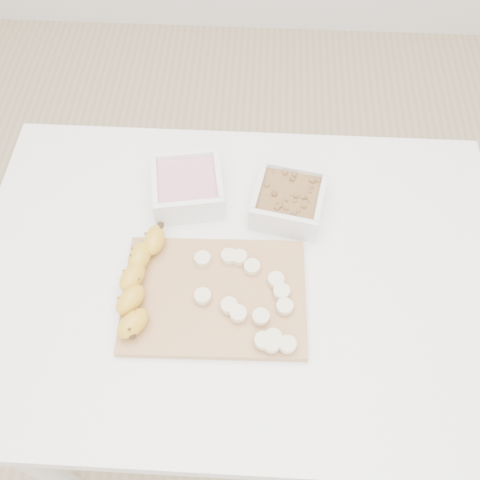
{
  "coord_description": "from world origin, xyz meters",
  "views": [
    {
      "loc": [
        0.03,
        -0.48,
        1.62
      ],
      "look_at": [
        0.0,
        0.03,
        0.81
      ],
      "focal_mm": 40.0,
      "sensor_mm": 36.0,
      "label": 1
    }
  ],
  "objects_px": {
    "bowl_yogurt": "(188,187)",
    "cutting_board": "(215,296)",
    "banana": "(139,282)",
    "table": "(239,294)",
    "bowl_granola": "(288,200)"
  },
  "relations": [
    {
      "from": "bowl_yogurt",
      "to": "cutting_board",
      "type": "xyz_separation_m",
      "value": [
        0.07,
        -0.22,
        -0.02
      ]
    },
    {
      "from": "bowl_yogurt",
      "to": "banana",
      "type": "bearing_deg",
      "value": -106.15
    },
    {
      "from": "table",
      "to": "banana",
      "type": "distance_m",
      "value": 0.22
    },
    {
      "from": "table",
      "to": "bowl_yogurt",
      "type": "distance_m",
      "value": 0.24
    },
    {
      "from": "cutting_board",
      "to": "banana",
      "type": "relative_size",
      "value": 1.48
    },
    {
      "from": "bowl_granola",
      "to": "cutting_board",
      "type": "height_order",
      "value": "bowl_granola"
    },
    {
      "from": "bowl_granola",
      "to": "cutting_board",
      "type": "relative_size",
      "value": 0.47
    },
    {
      "from": "bowl_yogurt",
      "to": "table",
      "type": "bearing_deg",
      "value": -56.39
    },
    {
      "from": "bowl_granola",
      "to": "cutting_board",
      "type": "bearing_deg",
      "value": -122.63
    },
    {
      "from": "table",
      "to": "bowl_granola",
      "type": "relative_size",
      "value": 6.52
    },
    {
      "from": "table",
      "to": "bowl_yogurt",
      "type": "relative_size",
      "value": 6.39
    },
    {
      "from": "banana",
      "to": "table",
      "type": "bearing_deg",
      "value": 32.0
    },
    {
      "from": "bowl_granola",
      "to": "banana",
      "type": "distance_m",
      "value": 0.33
    },
    {
      "from": "bowl_granola",
      "to": "cutting_board",
      "type": "xyz_separation_m",
      "value": [
        -0.13,
        -0.2,
        -0.02
      ]
    },
    {
      "from": "bowl_yogurt",
      "to": "cutting_board",
      "type": "height_order",
      "value": "bowl_yogurt"
    }
  ]
}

